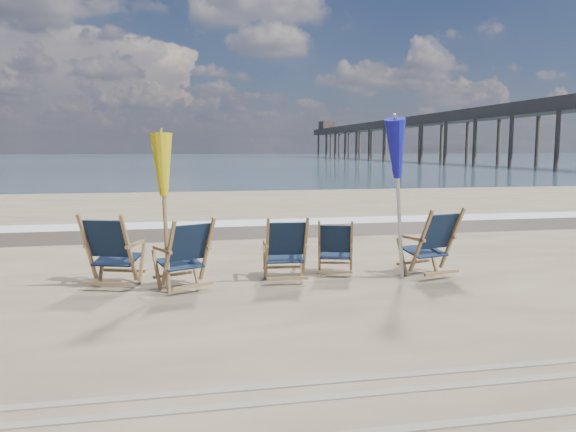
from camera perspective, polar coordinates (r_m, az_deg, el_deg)
name	(u,v)px	position (r m, az deg, el deg)	size (l,w,h in m)	color
ocean	(182,158)	(134.65, -10.77, 5.82)	(400.00, 400.00, 0.00)	#3B5362
surf_foam	(243,223)	(15.16, -4.59, -0.70)	(200.00, 1.40, 0.01)	silver
wet_sand_strip	(250,231)	(13.68, -3.84, -1.51)	(200.00, 2.60, 0.00)	#42362A
tire_tracks	(417,407)	(4.65, 13.01, -18.37)	(80.00, 1.30, 0.01)	gray
beach_chair_0	(129,252)	(8.17, -15.86, -3.50)	(0.70, 0.79, 1.10)	#111E33
beach_chair_1	(207,252)	(8.03, -8.21, -3.67)	(0.67, 0.75, 1.05)	#111E33
beach_chair_2	(305,249)	(8.29, 1.77, -3.39)	(0.65, 0.73, 1.01)	#111E33
beach_chair_3	(351,248)	(8.76, 6.47, -3.28)	(0.57, 0.64, 0.89)	#111E33
beach_chair_4	(452,241)	(9.08, 16.32, -2.50)	(0.70, 0.79, 1.10)	#111E33
umbrella_yellow	(164,174)	(7.80, -12.48, 4.22)	(0.30, 0.30, 2.17)	olive
umbrella_blue	(400,154)	(8.36, 11.33, 6.15)	(0.30, 0.30, 2.44)	#A5A5AD
fishing_pier	(437,132)	(89.94, 14.95, 8.26)	(4.40, 140.00, 9.30)	#4E4238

